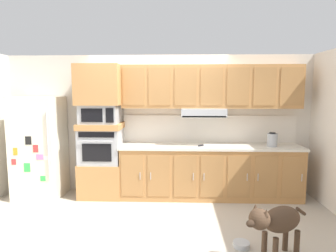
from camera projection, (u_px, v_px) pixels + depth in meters
ground_plane at (154, 214)px, 4.35m from camera, size 9.60×9.60×0.00m
back_kitchen_wall at (159, 124)px, 5.31m from camera, size 6.20×0.12×2.50m
refrigerator at (39, 147)px, 5.00m from camera, size 0.76×0.73×1.76m
oven_base_cabinet at (102, 179)px, 5.10m from camera, size 0.74×0.62×0.60m
built_in_oven at (101, 146)px, 5.03m from camera, size 0.70×0.62×0.60m
appliance_mid_shelf at (101, 126)px, 4.99m from camera, size 0.74×0.62×0.10m
microwave at (100, 114)px, 4.96m from camera, size 0.64×0.54×0.32m
appliance_upper_cabinet at (100, 85)px, 4.90m from camera, size 0.74×0.62×0.68m
lower_cabinet_run at (210, 172)px, 5.01m from camera, size 3.08×0.63×0.88m
countertop_slab at (210, 147)px, 4.96m from camera, size 3.12×0.64×0.04m
backsplash_panel at (209, 129)px, 5.21m from camera, size 3.12×0.02×0.50m
upper_cabinet_with_hood at (210, 88)px, 4.96m from camera, size 3.08×0.48×0.88m
screwdriver at (201, 145)px, 4.87m from camera, size 0.16×0.17×0.03m
electric_kettle at (272, 140)px, 4.85m from camera, size 0.17×0.17×0.24m
dog at (277, 221)px, 3.12m from camera, size 0.82×0.54×0.66m
dog_food_bowl at (241, 244)px, 3.42m from camera, size 0.20×0.20×0.06m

